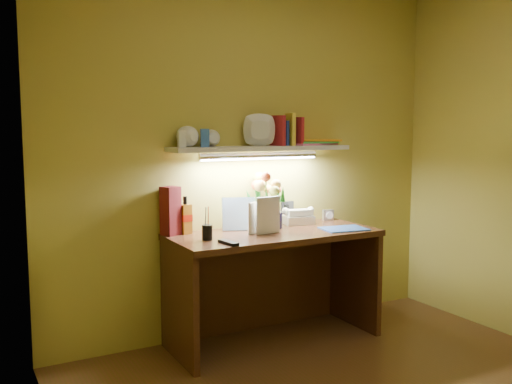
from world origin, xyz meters
The scene contains 13 objects.
desk centered at (0.00, 1.20, 0.38)m, with size 1.40×0.60×0.75m, color black.
flower_bouquet centered at (0.04, 1.37, 0.94)m, with size 0.24×0.24×0.39m, color #0F0A36, non-canonical shape.
telephone centered at (0.31, 1.39, 0.81)m, with size 0.20×0.15×0.12m, color #F4F0CD, non-canonical shape.
desk_clock centered at (0.60, 1.42, 0.79)m, with size 0.08×0.04×0.08m, color #B6B7BB.
whisky_bottle centered at (-0.54, 1.42, 0.87)m, with size 0.07×0.07×0.25m, color #A35E15, non-canonical shape.
whisky_box centered at (-0.64, 1.43, 0.91)m, with size 0.10×0.10×0.31m, color maroon.
pen_cup centered at (-0.50, 1.17, 0.83)m, with size 0.07×0.07×0.16m, color black.
art_card centered at (-0.17, 1.38, 0.86)m, with size 0.22×0.04×0.22m, color white, non-canonical shape.
tv_remote centered at (-0.44, 0.99, 0.76)m, with size 0.05×0.17×0.02m, color black.
blue_folder centered at (0.47, 1.06, 0.75)m, with size 0.30×0.22×0.01m, color blue.
desk_book_a centered at (-0.20, 1.18, 0.86)m, with size 0.16×0.02×0.21m, color #ECE7CE.
desk_book_b centered at (-0.15, 1.16, 0.87)m, with size 0.18×0.02×0.24m, color white.
wall_shelf centered at (0.01, 1.38, 1.34)m, with size 1.32×0.35×0.26m.
Camera 1 is at (-1.90, -2.02, 1.45)m, focal length 40.00 mm.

